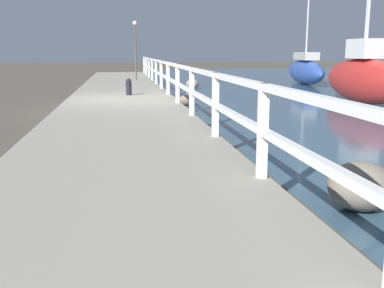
{
  "coord_description": "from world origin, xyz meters",
  "views": [
    {
      "loc": [
        -0.0,
        -13.34,
        1.69
      ],
      "look_at": [
        1.57,
        -3.34,
        -0.4
      ],
      "focal_mm": 42.0,
      "sensor_mm": 36.0,
      "label": 1
    }
  ],
  "objects_px": {
    "mooring_bollard": "(129,87)",
    "sailboat_red": "(364,78)",
    "dock_lamp": "(135,39)",
    "sailboat_blue": "(305,70)",
    "sailboat_green": "(363,67)"
  },
  "relations": [
    {
      "from": "sailboat_green",
      "to": "sailboat_red",
      "type": "distance_m",
      "value": 16.47
    },
    {
      "from": "sailboat_blue",
      "to": "mooring_bollard",
      "type": "bearing_deg",
      "value": -130.49
    },
    {
      "from": "dock_lamp",
      "to": "sailboat_blue",
      "type": "distance_m",
      "value": 9.05
    },
    {
      "from": "mooring_bollard",
      "to": "dock_lamp",
      "type": "distance_m",
      "value": 8.07
    },
    {
      "from": "mooring_bollard",
      "to": "sailboat_blue",
      "type": "distance_m",
      "value": 12.52
    },
    {
      "from": "mooring_bollard",
      "to": "sailboat_red",
      "type": "relative_size",
      "value": 0.07
    },
    {
      "from": "mooring_bollard",
      "to": "sailboat_red",
      "type": "distance_m",
      "value": 7.71
    },
    {
      "from": "sailboat_green",
      "to": "sailboat_blue",
      "type": "xyz_separation_m",
      "value": [
        -6.31,
        -5.41,
        0.04
      ]
    },
    {
      "from": "dock_lamp",
      "to": "mooring_bollard",
      "type": "bearing_deg",
      "value": -93.71
    },
    {
      "from": "sailboat_green",
      "to": "mooring_bollard",
      "type": "bearing_deg",
      "value": -122.86
    },
    {
      "from": "mooring_bollard",
      "to": "dock_lamp",
      "type": "height_order",
      "value": "dock_lamp"
    },
    {
      "from": "dock_lamp",
      "to": "sailboat_blue",
      "type": "height_order",
      "value": "sailboat_blue"
    },
    {
      "from": "mooring_bollard",
      "to": "sailboat_red",
      "type": "bearing_deg",
      "value": -5.28
    },
    {
      "from": "sailboat_green",
      "to": "dock_lamp",
      "type": "bearing_deg",
      "value": -143.03
    },
    {
      "from": "mooring_bollard",
      "to": "sailboat_green",
      "type": "distance_m",
      "value": 20.83
    }
  ]
}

